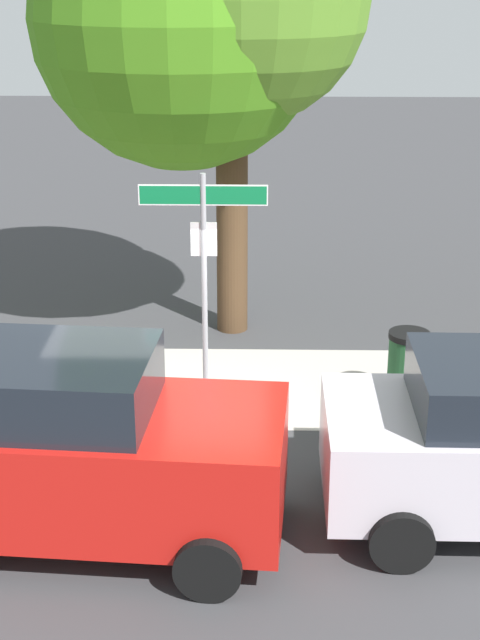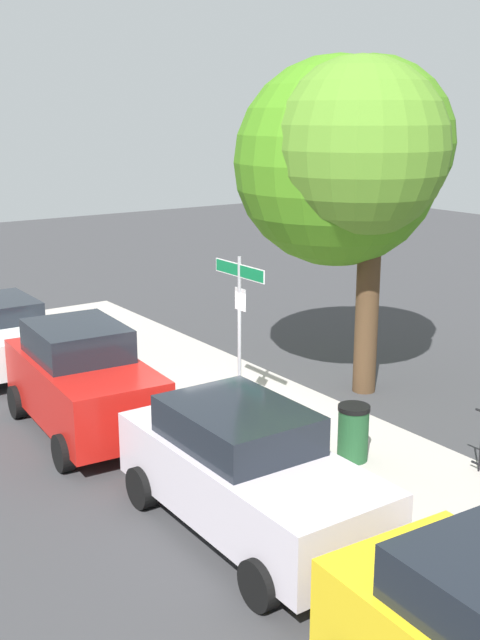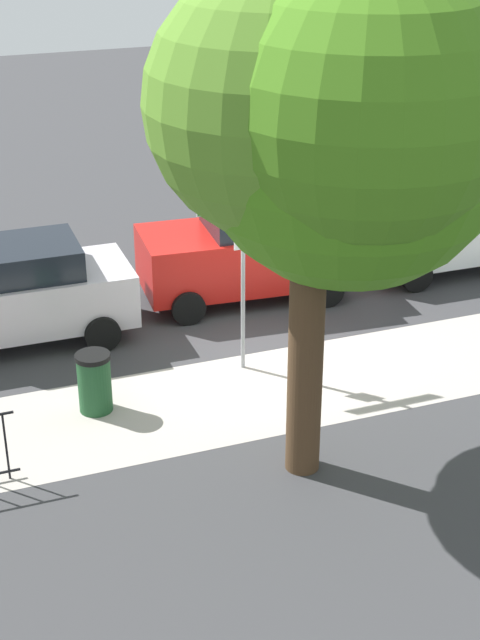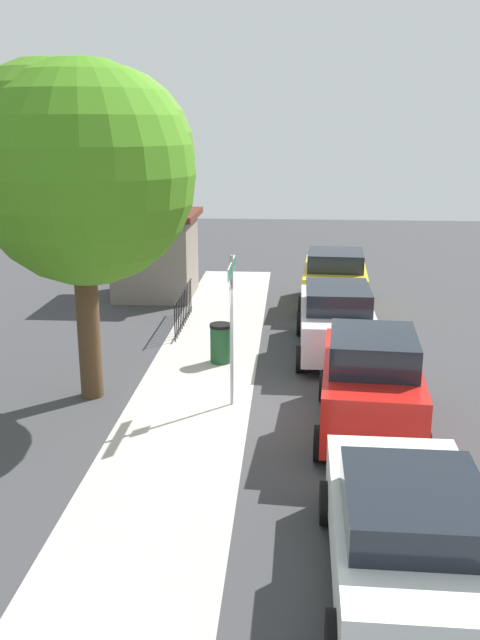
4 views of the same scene
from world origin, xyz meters
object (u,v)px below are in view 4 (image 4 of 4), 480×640
object	(u,v)px
utility_shed	(156,253)
car_yellow	(335,279)
car_white	(409,533)
trash_bin	(221,343)
car_red	(371,382)
street_sign	(232,300)
car_silver	(336,319)
shade_tree	(83,162)

from	to	relation	value
utility_shed	car_yellow	bearing A→B (deg)	-100.66
car_white	trash_bin	size ratio (longest dim) A/B	4.23
car_white	utility_shed	distance (m)	16.40
car_red	car_yellow	distance (m)	9.39
car_red	car_white	bearing A→B (deg)	-176.12
street_sign	car_white	xyz separation A→B (m)	(-5.82, -2.70, -1.45)
utility_shed	car_silver	bearing A→B (deg)	-135.45
shade_tree	car_silver	bearing A→B (deg)	-55.21
shade_tree	car_silver	world-z (taller)	shade_tree
car_silver	utility_shed	distance (m)	8.24
shade_tree	car_white	xyz separation A→B (m)	(-5.72, -5.56, -4.17)
car_red	trash_bin	xyz separation A→B (m)	(3.78, 3.22, -0.51)
car_yellow	trash_bin	world-z (taller)	car_yellow
car_white	car_silver	size ratio (longest dim) A/B	0.93
street_sign	car_white	bearing A→B (deg)	-155.11
trash_bin	shade_tree	bearing A→B (deg)	139.35
street_sign	utility_shed	size ratio (longest dim) A/B	1.01
utility_shed	car_white	bearing A→B (deg)	-158.14
car_white	car_yellow	distance (m)	14.08
car_silver	trash_bin	xyz separation A→B (m)	(-0.88, 2.86, -0.43)
street_sign	car_silver	size ratio (longest dim) A/B	0.71
car_yellow	utility_shed	world-z (taller)	utility_shed
car_red	car_yellow	size ratio (longest dim) A/B	1.00
shade_tree	car_red	bearing A→B (deg)	-100.44
car_silver	utility_shed	xyz separation A→B (m)	(5.86, 5.76, 0.54)
street_sign	car_red	size ratio (longest dim) A/B	0.77
street_sign	utility_shed	world-z (taller)	street_sign
car_yellow	car_white	bearing A→B (deg)	-176.40
shade_tree	car_silver	size ratio (longest dim) A/B	1.55
car_yellow	utility_shed	xyz separation A→B (m)	(1.13, 6.00, 0.53)
car_silver	shade_tree	bearing A→B (deg)	125.45
car_red	car_silver	size ratio (longest dim) A/B	0.93
car_silver	trash_bin	world-z (taller)	car_silver
car_yellow	trash_bin	bearing A→B (deg)	154.26
shade_tree	trash_bin	world-z (taller)	shade_tree
car_yellow	trash_bin	distance (m)	6.43
trash_bin	utility_shed	bearing A→B (deg)	23.29
car_yellow	utility_shed	distance (m)	6.13
car_white	car_yellow	bearing A→B (deg)	1.27
shade_tree	trash_bin	size ratio (longest dim) A/B	7.04
shade_tree	trash_bin	xyz separation A→B (m)	(2.75, -2.36, -4.49)
shade_tree	car_yellow	world-z (taller)	shade_tree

